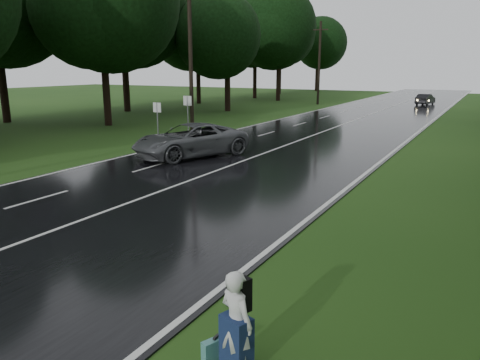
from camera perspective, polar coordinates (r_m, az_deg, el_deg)
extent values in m
plane|color=#244815|center=(13.76, -22.38, -6.08)|extent=(160.00, 160.00, 0.00)
cube|color=black|center=(30.13, 8.45, 5.23)|extent=(12.00, 140.00, 0.04)
cube|color=silver|center=(30.12, 8.46, 5.28)|extent=(0.12, 140.00, 0.01)
imported|color=#525457|center=(23.32, -6.16, 4.89)|extent=(4.80, 6.44, 1.63)
imported|color=black|center=(59.40, 21.83, 9.20)|extent=(1.86, 3.95, 1.25)
imported|color=silver|center=(7.05, -0.45, -17.13)|extent=(0.69, 0.56, 1.63)
cube|color=#17274E|center=(7.24, -0.44, -19.56)|extent=(0.53, 0.44, 0.91)
cube|color=black|center=(7.08, -0.11, -13.66)|extent=(0.41, 0.31, 0.52)
cube|color=teal|center=(7.67, -2.94, -19.98)|extent=(0.32, 0.50, 0.34)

